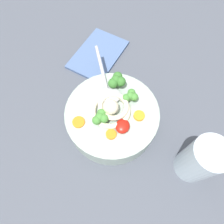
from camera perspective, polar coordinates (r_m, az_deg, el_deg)
The scene contains 13 objects.
table_slab at distance 50.94cm, azimuth 2.24°, elevation -4.35°, with size 133.31×133.31×3.15cm, color #474C56.
soup_bowl at distance 46.86cm, azimuth 0.00°, elevation -1.54°, with size 21.07×21.07×5.97cm.
noodle_pile at distance 43.32cm, azimuth -0.13°, elevation 1.14°, with size 9.70×9.51×3.90cm.
soup_spoon at distance 45.95cm, azimuth -1.37°, elevation 6.01°, with size 16.46×11.85×1.60cm.
chili_sauce_dollop at distance 42.13cm, azimuth 2.99°, elevation -4.03°, with size 3.35×3.02×1.51cm, color #B2190F.
broccoli_floret_left at distance 44.38cm, azimuth 5.41°, elevation 4.55°, with size 3.47×2.99×2.74cm.
broccoli_floret_front at distance 45.86cm, azimuth 1.38°, elevation 8.94°, with size 4.38×3.77×3.46cm.
broccoli_floret_near_spoon at distance 41.73cm, azimuth -3.30°, elevation -1.50°, with size 3.75×3.23×2.97cm.
carrot_slice_far at distance 43.61cm, azimuth -9.47°, elevation -2.84°, with size 2.69×2.69×0.41cm, color orange.
carrot_slice_rear at distance 41.96cm, azimuth -0.25°, elevation -6.34°, with size 2.26×2.26×0.54cm, color orange.
carrot_slice_beside_chili at distance 43.89cm, azimuth 7.70°, elevation -1.06°, with size 2.44×2.44×0.65cm, color orange.
drinking_glass at distance 44.01cm, azimuth 23.67°, elevation -12.41°, with size 6.98×6.98×12.47cm, color silver.
folded_napkin at distance 61.11cm, azimuth -3.96°, elevation 16.00°, with size 17.22×11.63×0.80cm, color #4C6693.
Camera 1 is at (-18.30, -4.18, 48.93)cm, focal length 32.22 mm.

